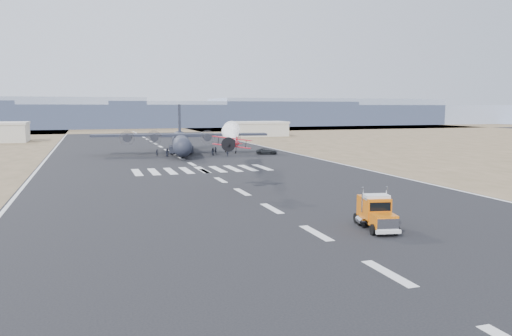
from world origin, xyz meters
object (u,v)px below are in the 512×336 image
crew_b (184,153)px  crew_e (167,152)px  crew_a (216,150)px  crew_d (213,151)px  aerobatic_biplane (233,143)px  crew_f (183,153)px  semi_truck (376,212)px  crew_h (212,152)px  crew_c (227,153)px  support_vehicle (267,151)px  hangar_right (261,129)px  crew_g (157,153)px  transport_aircraft (181,141)px

crew_b → crew_e: size_ratio=0.86×
crew_a → crew_d: bearing=-64.6°
aerobatic_biplane → crew_f: 51.48m
semi_truck → crew_f: 76.60m
crew_d → crew_h: size_ratio=1.03×
crew_e → crew_c: bearing=-52.1°
crew_b → semi_truck: bearing=7.6°
aerobatic_biplane → support_vehicle: aerobatic_biplane is taller
crew_d → crew_f: (-7.80, -1.60, -0.12)m
crew_a → semi_truck: bearing=-43.3°
hangar_right → crew_g: hangar_right is taller
crew_c → crew_h: size_ratio=0.89×
crew_c → crew_e: size_ratio=0.83×
hangar_right → crew_a: hangar_right is taller
crew_a → crew_b: crew_a is taller
crew_h → crew_d: bearing=-96.7°
semi_truck → crew_h: size_ratio=4.36×
hangar_right → crew_f: 86.45m
semi_truck → crew_e: bearing=108.0°
support_vehicle → crew_b: size_ratio=3.25×
aerobatic_biplane → hangar_right: bearing=84.3°
crew_a → crew_d: (-1.44, -3.22, 0.06)m
crew_a → crew_h: crew_h is taller
crew_b → crew_d: crew_d is taller
transport_aircraft → crew_e: bearing=-116.3°
crew_h → crew_e: bearing=0.4°
semi_truck → support_vehicle: (15.73, 75.62, -0.92)m
support_vehicle → crew_e: (-24.40, 2.49, 0.21)m
transport_aircraft → crew_e: 8.10m
transport_aircraft → crew_h: bearing=-45.4°
semi_truck → crew_f: (-5.22, 76.42, -0.86)m
crew_d → support_vehicle: bearing=-119.1°
transport_aircraft → crew_h: transport_aircraft is taller
crew_b → crew_g: size_ratio=0.96×
crew_b → crew_d: size_ratio=0.90×
aerobatic_biplane → crew_c: aerobatic_biplane is taller
crew_d → semi_truck: bearing=159.3°
crew_b → crew_h: size_ratio=0.93×
crew_h → aerobatic_biplane: bearing=91.1°
semi_truck → crew_b: (-5.11, 75.99, -0.84)m
hangar_right → crew_c: 84.17m
crew_b → crew_g: crew_g is taller
crew_b → crew_c: size_ratio=1.04×
crew_a → support_vehicle: bearing=23.8°
hangar_right → crew_c: (-34.76, -76.62, -2.22)m
aerobatic_biplane → crew_a: aerobatic_biplane is taller
crew_c → crew_e: crew_e is taller
transport_aircraft → crew_f: bearing=-88.5°
support_vehicle → crew_d: (-13.15, 2.40, 0.17)m
hangar_right → crew_e: 86.88m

